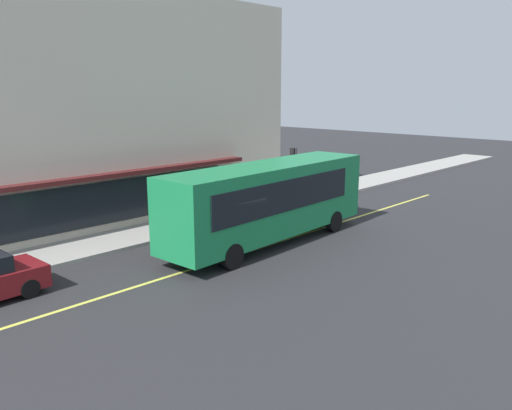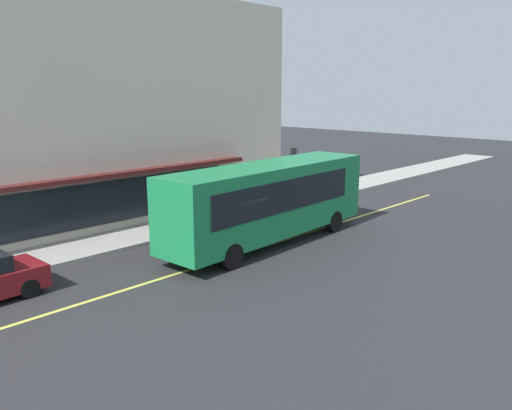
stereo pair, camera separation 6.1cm
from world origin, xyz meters
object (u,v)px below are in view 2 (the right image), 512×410
at_px(bus, 269,199).
at_px(traffic_light, 294,162).
at_px(pedestrian_mid_block, 297,181).
at_px(pedestrian_near_storefront, 234,190).

distance_m(bus, traffic_light, 7.95).
xyz_separation_m(traffic_light, pedestrian_mid_block, (1.01, 0.61, -1.29)).
bearing_deg(pedestrian_mid_block, bus, -148.00).
relative_size(traffic_light, pedestrian_near_storefront, 1.79).
bearing_deg(pedestrian_near_storefront, pedestrian_mid_block, -6.61).
height_order(bus, traffic_light, bus).
bearing_deg(bus, pedestrian_near_storefront, 61.17).
xyz_separation_m(bus, traffic_light, (6.72, 4.21, 0.55)).
relative_size(bus, pedestrian_near_storefront, 6.29).
distance_m(bus, pedestrian_near_storefront, 6.19).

